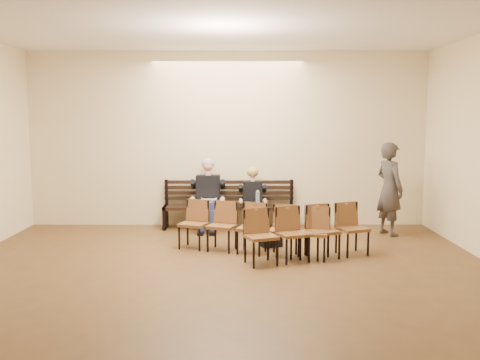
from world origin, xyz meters
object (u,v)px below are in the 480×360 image
object	(u,v)px
bench	(229,217)
bag	(271,239)
water_bottle	(258,203)
seated_man	(208,194)
seated_woman	(253,202)
laptop	(209,203)
chair_row_front	(308,233)
chair_row_back	(252,229)
passerby	(390,182)

from	to	relation	value
bench	bag	bearing A→B (deg)	-63.59
water_bottle	seated_man	bearing A→B (deg)	163.83
seated_woman	laptop	xyz separation A→B (m)	(-0.86, -0.14, 0.01)
laptop	chair_row_front	size ratio (longest dim) A/B	0.15
seated_man	chair_row_back	xyz separation A→B (m)	(0.81, -1.85, -0.29)
laptop	bag	distance (m)	1.74
seated_man	seated_woman	bearing A→B (deg)	0.00
chair_row_front	chair_row_back	distance (m)	0.95
bench	laptop	world-z (taller)	laptop
seated_woman	bag	size ratio (longest dim) A/B	3.19
chair_row_back	water_bottle	bearing A→B (deg)	104.19
passerby	water_bottle	bearing A→B (deg)	60.96
seated_man	bench	bearing A→B (deg)	16.42
bench	chair_row_front	distance (m)	2.67
bench	seated_man	world-z (taller)	seated_man
chair_row_front	passerby	bearing A→B (deg)	24.08
passerby	chair_row_back	bearing A→B (deg)	93.34
seated_man	seated_woman	size ratio (longest dim) A/B	1.28
chair_row_front	water_bottle	bearing A→B (deg)	89.33
bag	chair_row_back	size ratio (longest dim) A/B	0.14
seated_woman	laptop	world-z (taller)	seated_woman
bench	passerby	xyz separation A→B (m)	(3.01, -0.60, 0.78)
chair_row_back	seated_man	bearing A→B (deg)	133.51
water_bottle	chair_row_back	world-z (taller)	chair_row_back
laptop	bench	bearing A→B (deg)	26.01
bench	passerby	distance (m)	3.16
seated_man	chair_row_front	bearing A→B (deg)	-52.77
seated_woman	chair_row_front	world-z (taller)	seated_woman
passerby	chair_row_front	bearing A→B (deg)	110.74
bench	bag	distance (m)	1.69
chair_row_back	laptop	bearing A→B (deg)	134.62
bag	bench	bearing A→B (deg)	116.41
water_bottle	bag	xyz separation A→B (m)	(0.19, -1.11, -0.45)
laptop	water_bottle	distance (m)	0.95
seated_man	bag	xyz separation A→B (m)	(1.16, -1.39, -0.57)
seated_woman	water_bottle	bearing A→B (deg)	-72.61
water_bottle	seated_woman	bearing A→B (deg)	107.39
laptop	chair_row_back	bearing A→B (deg)	-73.14
water_bottle	bag	size ratio (longest dim) A/B	0.74
chair_row_back	passerby	bearing A→B (deg)	47.42
seated_woman	water_bottle	world-z (taller)	seated_woman
laptop	chair_row_back	distance (m)	1.89
bench	seated_man	distance (m)	0.64
chair_row_front	bench	bearing A→B (deg)	97.63
seated_woman	passerby	world-z (taller)	passerby
laptop	chair_row_front	distance (m)	2.66
bag	chair_row_front	world-z (taller)	chair_row_front
chair_row_front	chair_row_back	xyz separation A→B (m)	(-0.87, 0.37, -0.01)
bench	passerby	bearing A→B (deg)	-11.28
passerby	chair_row_back	world-z (taller)	passerby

